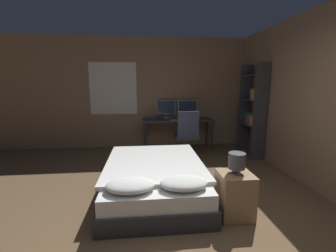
% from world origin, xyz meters
% --- Properties ---
extents(ground_plane, '(20.00, 20.00, 0.00)m').
position_xyz_m(ground_plane, '(0.00, 0.00, 0.00)').
color(ground_plane, brown).
extents(wall_back, '(12.00, 0.08, 2.70)m').
position_xyz_m(wall_back, '(-0.02, 3.79, 1.35)').
color(wall_back, '#8E7051').
rests_on(wall_back, ground_plane).
extents(wall_side_right, '(0.06, 12.00, 2.70)m').
position_xyz_m(wall_side_right, '(2.11, 1.50, 1.35)').
color(wall_side_right, '#8E7051').
rests_on(wall_side_right, ground_plane).
extents(bed, '(1.39, 1.94, 0.54)m').
position_xyz_m(bed, '(-0.31, 1.18, 0.24)').
color(bed, '#2D2D33').
rests_on(bed, ground_plane).
extents(nightstand, '(0.39, 0.39, 0.55)m').
position_xyz_m(nightstand, '(0.62, 0.51, 0.27)').
color(nightstand, '#997551').
rests_on(nightstand, ground_plane).
extents(bedside_lamp, '(0.20, 0.20, 0.25)m').
position_xyz_m(bedside_lamp, '(0.62, 0.51, 0.70)').
color(bedside_lamp, gray).
rests_on(bedside_lamp, nightstand).
extents(desk, '(1.69, 0.57, 0.74)m').
position_xyz_m(desk, '(0.35, 3.43, 0.65)').
color(desk, '#38383D').
rests_on(desk, ground_plane).
extents(monitor_left, '(0.47, 0.16, 0.44)m').
position_xyz_m(monitor_left, '(0.08, 3.62, 0.99)').
color(monitor_left, '#B7B7BC').
rests_on(monitor_left, desk).
extents(monitor_right, '(0.47, 0.16, 0.44)m').
position_xyz_m(monitor_right, '(0.62, 3.62, 0.99)').
color(monitor_right, '#B7B7BC').
rests_on(monitor_right, desk).
extents(keyboard, '(0.42, 0.13, 0.02)m').
position_xyz_m(keyboard, '(0.35, 3.25, 0.75)').
color(keyboard, '#B7B7BC').
rests_on(keyboard, desk).
extents(computer_mouse, '(0.07, 0.05, 0.04)m').
position_xyz_m(computer_mouse, '(0.65, 3.25, 0.76)').
color(computer_mouse, '#B7B7BC').
rests_on(computer_mouse, desk).
extents(office_chair, '(0.52, 0.52, 1.03)m').
position_xyz_m(office_chair, '(0.44, 2.74, 0.43)').
color(office_chair, black).
rests_on(office_chair, ground_plane).
extents(bookshelf, '(0.31, 0.74, 2.00)m').
position_xyz_m(bookshelf, '(1.90, 2.73, 1.05)').
color(bookshelf, '#333338').
rests_on(bookshelf, ground_plane).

